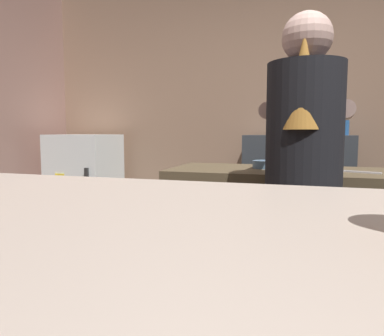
{
  "coord_description": "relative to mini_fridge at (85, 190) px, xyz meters",
  "views": [
    {
      "loc": [
        0.06,
        -1.38,
        1.15
      ],
      "look_at": [
        -0.13,
        -0.75,
        1.08
      ],
      "focal_mm": 33.41,
      "sensor_mm": 36.0,
      "label": 1
    }
  ],
  "objects": [
    {
      "name": "wall_back",
      "position": [
        2.05,
        0.45,
        0.79
      ],
      "size": [
        5.2,
        0.1,
        2.7
      ],
      "primitive_type": "cube",
      "color": "#98765E",
      "rests_on": "ground"
    },
    {
      "name": "prep_counter",
      "position": [
        2.4,
        -0.99,
        -0.1
      ],
      "size": [
        2.1,
        0.6,
        0.93
      ],
      "primitive_type": "cube",
      "color": "brown",
      "rests_on": "ground"
    },
    {
      "name": "back_shelf",
      "position": [
        2.07,
        0.17,
        -0.0
      ],
      "size": [
        0.93,
        0.36,
        1.12
      ],
      "primitive_type": "cube",
      "color": "#343B42",
      "rests_on": "ground"
    },
    {
      "name": "mini_fridge",
      "position": [
        0.0,
        0.0,
        0.0
      ],
      "size": [
        0.6,
        0.58,
        1.13
      ],
      "color": "white",
      "rests_on": "ground"
    },
    {
      "name": "bartender",
      "position": [
        2.12,
        -1.44,
        0.4
      ],
      "size": [
        0.45,
        0.53,
        1.67
      ],
      "rotation": [
        0.0,
        0.0,
        1.47
      ],
      "color": "#303437",
      "rests_on": "ground"
    },
    {
      "name": "mixing_bowl",
      "position": [
        1.91,
        -0.94,
        0.39
      ],
      "size": [
        0.17,
        0.17,
        0.05
      ],
      "primitive_type": "cylinder",
      "color": "slate",
      "rests_on": "prep_counter"
    },
    {
      "name": "chefs_knife",
      "position": [
        2.4,
        -1.04,
        0.37
      ],
      "size": [
        0.24,
        0.11,
        0.01
      ],
      "primitive_type": "cube",
      "rotation": [
        0.0,
        0.0,
        -0.35
      ],
      "color": "silver",
      "rests_on": "prep_counter"
    },
    {
      "name": "bottle_hot_sauce",
      "position": [
        1.86,
        0.09,
        0.65
      ],
      "size": [
        0.07,
        0.07,
        0.22
      ],
      "color": "#4C7E3A",
      "rests_on": "back_shelf"
    },
    {
      "name": "bottle_olive_oil",
      "position": [
        2.17,
        0.15,
        0.64
      ],
      "size": [
        0.07,
        0.07,
        0.22
      ],
      "color": "#3C639E",
      "rests_on": "back_shelf"
    },
    {
      "name": "bottle_soy",
      "position": [
        2.32,
        0.26,
        0.63
      ],
      "size": [
        0.06,
        0.06,
        0.18
      ],
      "color": "#335E91",
      "rests_on": "back_shelf"
    },
    {
      "name": "bottle_vinegar",
      "position": [
        2.46,
        0.25,
        0.64
      ],
      "size": [
        0.07,
        0.07,
        0.19
      ],
      "color": "#2A5C9A",
      "rests_on": "back_shelf"
    }
  ]
}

